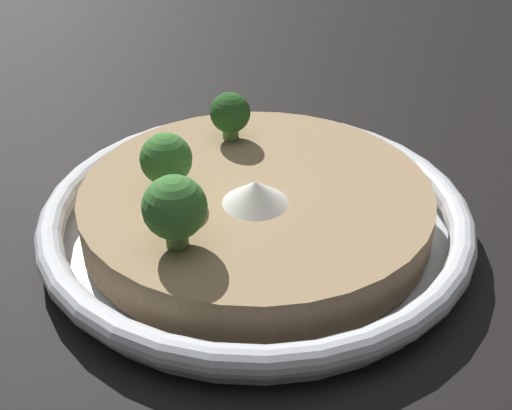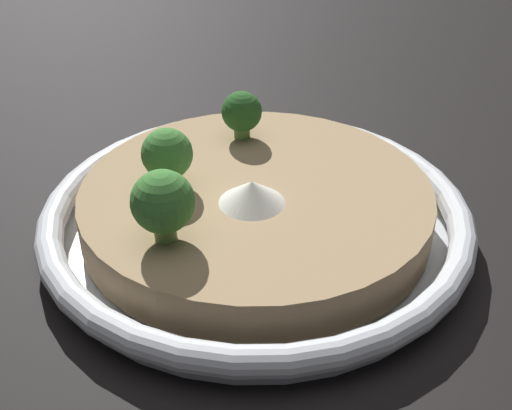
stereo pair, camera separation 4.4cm
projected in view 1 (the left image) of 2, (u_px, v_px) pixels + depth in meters
The scene contains 6 objects.
ground_plane at pixel (256, 232), 0.45m from camera, with size 6.00×6.00×0.00m, color black.
risotto_bowl at pixel (256, 211), 0.44m from camera, with size 0.29×0.29×0.04m.
cheese_sprinkle at pixel (255, 192), 0.41m from camera, with size 0.04×0.04×0.02m.
broccoli_front at pixel (166, 160), 0.41m from camera, with size 0.03×0.03×0.04m.
broccoli_front_right at pixel (175, 209), 0.36m from camera, with size 0.04×0.04×0.04m.
broccoli_front_left at pixel (230, 114), 0.48m from camera, with size 0.03×0.03×0.04m.
Camera 1 is at (0.34, 0.13, 0.26)m, focal length 45.00 mm.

